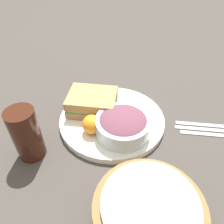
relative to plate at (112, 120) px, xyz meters
name	(u,v)px	position (x,y,z in m)	size (l,w,h in m)	color
ground_plane	(112,122)	(0.00, 0.00, -0.01)	(4.00, 4.00, 0.00)	#3D3833
plate	(112,120)	(0.00, 0.00, 0.00)	(0.29, 0.29, 0.02)	white
sandwich	(92,102)	(0.07, -0.01, 0.04)	(0.16, 0.14, 0.05)	#A37A4C
salad_bowl	(123,124)	(-0.05, 0.04, 0.04)	(0.14, 0.14, 0.06)	silver
dressing_cup	(134,107)	(-0.05, -0.04, 0.03)	(0.05, 0.05, 0.04)	#B7B7BC
orange_wedge	(92,124)	(0.03, 0.07, 0.03)	(0.05, 0.05, 0.05)	orange
drink_glass	(26,134)	(0.13, 0.18, 0.06)	(0.06, 0.06, 0.14)	#38190F
bread_basket	(148,213)	(-0.17, 0.23, 0.03)	(0.20, 0.20, 0.07)	olive
fork	(205,125)	(-0.25, -0.09, -0.01)	(0.16, 0.01, 0.01)	#B2B2B7
knife	(206,129)	(-0.25, -0.07, -0.01)	(0.17, 0.01, 0.01)	#B2B2B7
spoon	(208,134)	(-0.26, -0.06, -0.01)	(0.15, 0.01, 0.01)	#B2B2B7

